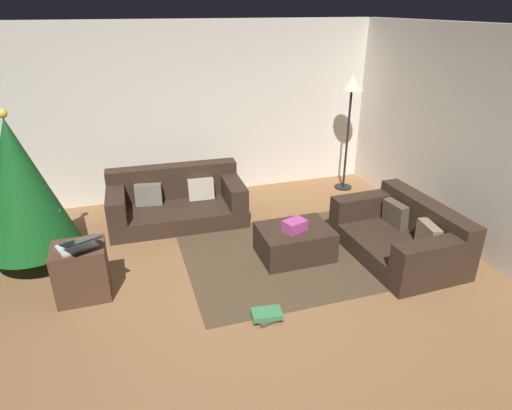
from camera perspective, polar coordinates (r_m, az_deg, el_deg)
name	(u,v)px	position (r m, az deg, el deg)	size (l,w,h in m)	color
ground_plane	(233,310)	(4.51, -3.02, -13.50)	(6.40, 6.40, 0.00)	brown
rear_partition	(177,113)	(6.80, -10.28, 11.67)	(6.40, 0.12, 2.60)	silver
couch_left	(176,201)	(6.25, -10.34, 0.54)	(1.85, 1.00, 0.71)	#332319
couch_right	(403,235)	(5.57, 18.60, -3.73)	(1.04, 1.58, 0.65)	#332319
ottoman	(295,242)	(5.30, 5.03, -4.81)	(0.85, 0.64, 0.37)	#332319
gift_box	(295,225)	(5.14, 5.06, -2.66)	(0.26, 0.18, 0.13)	#B23F8C
tv_remote	(304,223)	(5.33, 6.29, -2.29)	(0.05, 0.16, 0.02)	black
christmas_tree	(20,185)	(5.42, -28.36, 2.25)	(1.04, 1.04, 1.83)	brown
side_table	(82,271)	(4.88, -21.72, -8.02)	(0.52, 0.44, 0.58)	#4C3323
laptop	(78,244)	(4.66, -22.12, -4.73)	(0.48, 0.52, 0.19)	silver
book_stack	(267,315)	(4.36, 1.39, -14.11)	(0.31, 0.25, 0.10)	#4C423D
corner_lamp	(351,92)	(7.02, 12.30, 14.19)	(0.36, 0.36, 1.84)	black
area_rug	(294,255)	(5.39, 4.96, -6.49)	(2.60, 2.00, 0.01)	#493825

